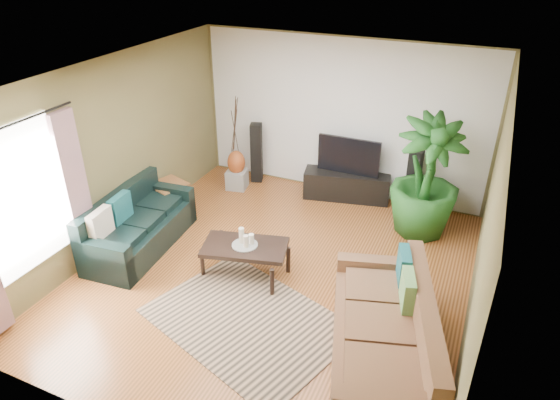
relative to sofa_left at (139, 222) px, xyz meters
The scene contains 27 objects.
floor 2.11m from the sofa_left, ahead, with size 5.50×5.50×0.00m, color #9F5729.
ceiling 3.08m from the sofa_left, ahead, with size 5.50×5.50×0.00m, color white.
wall_back 3.71m from the sofa_left, 54.93° to the left, with size 5.00×5.00×0.00m, color brown.
wall_front 3.42m from the sofa_left, 51.15° to the right, with size 5.00×5.00×0.00m, color brown.
wall_left 1.04m from the sofa_left, 156.66° to the left, with size 5.50×5.50×0.00m, color brown.
wall_right 4.66m from the sofa_left, ahead, with size 5.50×5.50×0.00m, color brown.
backwall_panel 3.70m from the sofa_left, 54.84° to the left, with size 4.90×4.90×0.00m, color white.
window_pane 1.77m from the sofa_left, 106.47° to the right, with size 1.80×1.80×0.00m, color white.
curtain_far 1.05m from the sofa_left, 119.05° to the right, with size 0.08×0.35×2.20m, color gray.
curtain_rod 2.38m from the sofa_left, 104.59° to the right, with size 0.03×0.03×1.90m, color black.
sofa_left is the anchor object (origin of this frame).
sofa_right 3.82m from the sofa_left, 11.08° to the right, with size 2.24×1.01×0.85m, color brown.
area_rug 2.34m from the sofa_left, 20.36° to the right, with size 2.30×1.63×0.01m, color #A48060.
coffee_table 1.72m from the sofa_left, ahead, with size 1.12×0.61×0.46m, color black.
candle_tray 1.71m from the sofa_left, ahead, with size 0.35×0.35×0.02m, color gray.
candle_tall 1.65m from the sofa_left, ahead, with size 0.07×0.07×0.22m, color beige.
candle_mid 1.75m from the sofa_left, ahead, with size 0.07×0.07×0.17m, color beige.
candle_short 1.78m from the sofa_left, ahead, with size 0.07×0.07×0.14m, color white.
tv_stand 3.55m from the sofa_left, 49.34° to the left, with size 1.46×0.44×0.49m, color black.
television 3.56m from the sofa_left, 49.34° to the left, with size 1.07×0.06×0.63m, color black.
speaker_left 2.75m from the sofa_left, 77.96° to the left, with size 0.20×0.22×1.11m, color black.
speaker_right 4.35m from the sofa_left, 38.23° to the left, with size 0.20×0.22×1.09m, color black.
potted_plant 4.27m from the sofa_left, 29.88° to the left, with size 1.03×1.03×1.85m, color #1B4F1A.
plant_pot 4.25m from the sofa_left, 29.88° to the left, with size 0.34×0.34×0.27m, color black.
pedestal 2.31m from the sofa_left, 80.44° to the left, with size 0.34×0.34×0.34m, color gray.
vase 2.30m from the sofa_left, 80.44° to the left, with size 0.31×0.31×0.44m, color brown.
side_table 1.03m from the sofa_left, 100.59° to the left, with size 0.51×0.51×0.54m, color brown.
Camera 1 is at (2.31, -5.02, 4.17)m, focal length 32.00 mm.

